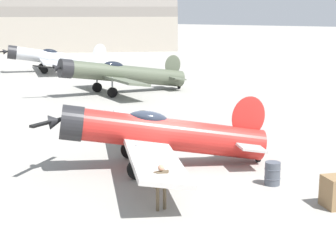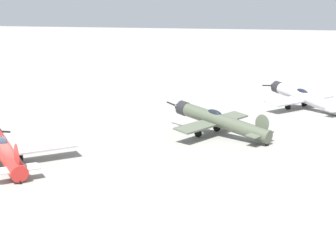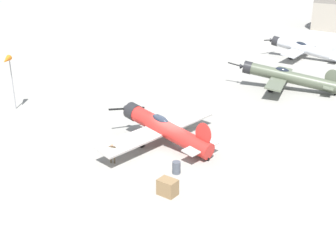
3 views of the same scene
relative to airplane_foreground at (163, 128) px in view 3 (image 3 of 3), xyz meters
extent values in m
plane|color=gray|center=(-0.34, 0.37, -1.48)|extent=(400.00, 400.00, 0.00)
cylinder|color=red|center=(-0.34, 0.37, -0.04)|extent=(6.80, 7.27, 2.64)
cylinder|color=#232326|center=(2.39, -2.62, 0.59)|extent=(1.83, 1.81, 1.58)
cone|color=#232326|center=(2.83, -3.10, 0.69)|extent=(0.88, 0.88, 0.69)
cube|color=black|center=(2.93, -3.21, 0.69)|extent=(3.15, 1.08, 0.35)
ellipsoid|color=black|center=(0.23, -0.26, 0.67)|extent=(1.76, 1.83, 0.93)
cube|color=#BCB7B2|center=(0.35, -0.38, -0.25)|extent=(10.40, 9.73, 0.47)
ellipsoid|color=red|center=(-2.75, 3.01, 0.60)|extent=(1.28, 1.38, 2.05)
cube|color=#BCB7B2|center=(-2.61, 2.86, -0.49)|extent=(3.25, 3.11, 0.27)
cylinder|color=#999BA0|center=(1.86, 0.31, -0.56)|extent=(0.14, 0.14, 1.04)
cylinder|color=black|center=(1.86, 0.31, -1.08)|extent=(0.69, 0.73, 0.80)
cylinder|color=#999BA0|center=(-0.47, -1.82, -0.56)|extent=(0.14, 0.14, 1.04)
cylinder|color=black|center=(-0.47, -1.82, -1.08)|extent=(0.69, 0.73, 0.80)
cylinder|color=black|center=(-3.09, 3.38, -1.34)|extent=(0.26, 0.27, 0.28)
cylinder|color=#4C5442|center=(-16.03, -13.93, 0.09)|extent=(10.01, 6.12, 2.79)
cylinder|color=#232326|center=(-11.56, -16.27, 0.80)|extent=(1.65, 1.81, 1.58)
cone|color=#232326|center=(-10.98, -16.58, 0.89)|extent=(0.84, 0.84, 0.68)
cube|color=black|center=(-10.85, -16.65, 0.89)|extent=(2.80, 2.12, 0.56)
ellipsoid|color=black|center=(-15.10, -14.42, 0.82)|extent=(1.93, 1.50, 0.91)
cube|color=#565E4C|center=(-14.91, -14.52, -0.10)|extent=(6.38, 9.98, 0.42)
ellipsoid|color=#4C5442|center=(-19.93, -11.89, 0.60)|extent=(1.58, 0.90, 1.89)
cube|color=#565E4C|center=(-19.75, -11.98, -0.42)|extent=(2.56, 3.52, 0.25)
cylinder|color=#999BA0|center=(-13.62, -13.41, -0.48)|extent=(0.14, 0.14, 1.19)
cylinder|color=black|center=(-13.62, -13.41, -1.08)|extent=(0.80, 0.55, 0.80)
cylinder|color=#999BA0|center=(-15.09, -16.21, -0.48)|extent=(0.14, 0.14, 1.19)
cylinder|color=black|center=(-15.09, -16.21, -1.08)|extent=(0.80, 0.55, 0.80)
cylinder|color=black|center=(-20.49, -11.59, -1.34)|extent=(0.29, 0.22, 0.28)
cylinder|color=#B7BABF|center=(-24.54, -29.53, -0.07)|extent=(9.00, 7.76, 3.00)
cylinder|color=#232326|center=(-20.65, -32.73, 0.74)|extent=(1.79, 1.84, 1.58)
cone|color=#232326|center=(-20.15, -33.14, 0.85)|extent=(0.88, 0.88, 0.69)
cube|color=black|center=(-20.04, -33.24, 0.85)|extent=(2.75, 1.64, 0.30)
ellipsoid|color=black|center=(-23.73, -30.19, 0.67)|extent=(1.86, 1.72, 0.94)
cube|color=#ADAFB5|center=(-23.57, -30.33, -0.24)|extent=(8.34, 9.49, 0.50)
cube|color=#ADAFB5|center=(-27.77, -26.85, -0.68)|extent=(3.01, 3.32, 0.27)
cylinder|color=#999BA0|center=(-22.08, -29.51, -0.54)|extent=(0.14, 0.14, 1.08)
cylinder|color=black|center=(-22.08, -29.51, -1.08)|extent=(0.74, 0.66, 0.80)
cylinder|color=#999BA0|center=(-24.09, -31.94, -0.54)|extent=(0.14, 0.14, 1.08)
cylinder|color=black|center=(-24.09, -31.94, -1.08)|extent=(0.74, 0.66, 0.80)
cylinder|color=brown|center=(4.26, 2.95, -1.07)|extent=(0.12, 0.12, 0.81)
cylinder|color=brown|center=(4.00, 3.05, -1.07)|extent=(0.12, 0.12, 0.81)
cube|color=brown|center=(4.13, 3.00, -0.38)|extent=(0.49, 0.37, 0.57)
sphere|color=tan|center=(4.13, 3.00, 0.02)|extent=(0.21, 0.21, 0.21)
cylinder|color=brown|center=(4.38, 2.90, -0.37)|extent=(0.09, 0.09, 0.54)
cylinder|color=brown|center=(3.88, 3.10, -0.37)|extent=(0.09, 0.09, 0.54)
cube|color=olive|center=(0.47, 8.03, -0.93)|extent=(1.51, 1.49, 1.09)
cylinder|color=#474C56|center=(-0.46, 5.13, -1.02)|extent=(0.60, 0.60, 0.92)
torus|color=#474C56|center=(-0.46, 5.13, -0.83)|extent=(0.63, 0.63, 0.04)
torus|color=#474C56|center=(-0.46, 5.13, -1.20)|extent=(0.63, 0.63, 0.04)
cylinder|color=gray|center=(14.23, -10.54, 1.26)|extent=(0.10, 0.10, 5.47)
cone|color=orange|center=(14.24, -9.49, 3.84)|extent=(0.56, 2.11, 0.56)
camera|label=1|loc=(18.39, 12.55, 5.19)|focal=57.17mm
camera|label=2|loc=(-22.50, 38.85, 12.14)|focal=58.89mm
camera|label=3|loc=(2.94, 32.57, 13.13)|focal=46.08mm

